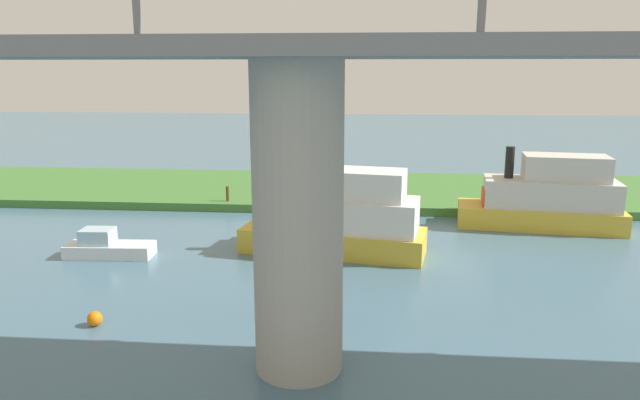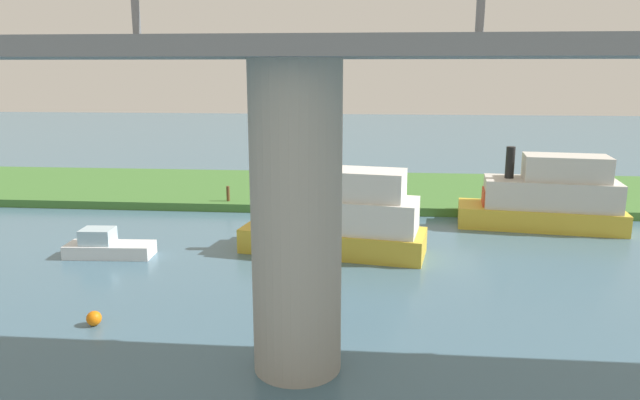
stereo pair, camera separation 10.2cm
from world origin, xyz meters
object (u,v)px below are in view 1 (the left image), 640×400
(person_on_bank, at_px, (373,192))
(marker_buoy, at_px, (95,319))
(mooring_post, at_px, (228,194))
(riverboat_paddlewheel, at_px, (546,198))
(bridge_pylon, at_px, (298,221))
(houseboat_blue, at_px, (107,247))
(pontoon_yellow, at_px, (339,219))

(person_on_bank, bearing_deg, marker_buoy, 61.33)
(person_on_bank, distance_m, mooring_post, 8.87)
(riverboat_paddlewheel, height_order, marker_buoy, riverboat_paddlewheel)
(bridge_pylon, relative_size, houseboat_blue, 2.18)
(person_on_bank, distance_m, houseboat_blue, 15.64)
(pontoon_yellow, bearing_deg, marker_buoy, 48.48)
(mooring_post, bearing_deg, marker_buoy, 88.53)
(bridge_pylon, xyz_separation_m, marker_buoy, (7.16, -2.14, -4.09))
(marker_buoy, bearing_deg, person_on_bank, -118.67)
(houseboat_blue, height_order, marker_buoy, houseboat_blue)
(person_on_bank, distance_m, riverboat_paddlewheel, 9.76)
(pontoon_yellow, bearing_deg, houseboat_blue, 8.33)
(mooring_post, distance_m, marker_buoy, 16.86)
(mooring_post, xyz_separation_m, marker_buoy, (0.43, 16.84, -0.71))
(houseboat_blue, bearing_deg, riverboat_paddlewheel, -162.12)
(mooring_post, relative_size, pontoon_yellow, 0.10)
(pontoon_yellow, height_order, marker_buoy, pontoon_yellow)
(houseboat_blue, distance_m, riverboat_paddlewheel, 22.59)
(bridge_pylon, relative_size, mooring_post, 9.41)
(bridge_pylon, xyz_separation_m, riverboat_paddlewheel, (-11.45, -16.25, -2.72))
(mooring_post, bearing_deg, person_on_bank, -178.95)
(marker_buoy, bearing_deg, riverboat_paddlewheel, -142.83)
(mooring_post, height_order, houseboat_blue, mooring_post)
(person_on_bank, bearing_deg, riverboat_paddlewheel, 162.76)
(person_on_bank, bearing_deg, bridge_pylon, 83.63)
(person_on_bank, relative_size, riverboat_paddlewheel, 0.16)
(houseboat_blue, bearing_deg, bridge_pylon, 137.04)
(mooring_post, bearing_deg, pontoon_yellow, 132.01)
(marker_buoy, bearing_deg, bridge_pylon, 163.35)
(person_on_bank, relative_size, mooring_post, 1.51)
(houseboat_blue, xyz_separation_m, marker_buoy, (-2.86, 7.18, -0.22))
(bridge_pylon, distance_m, person_on_bank, 19.52)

